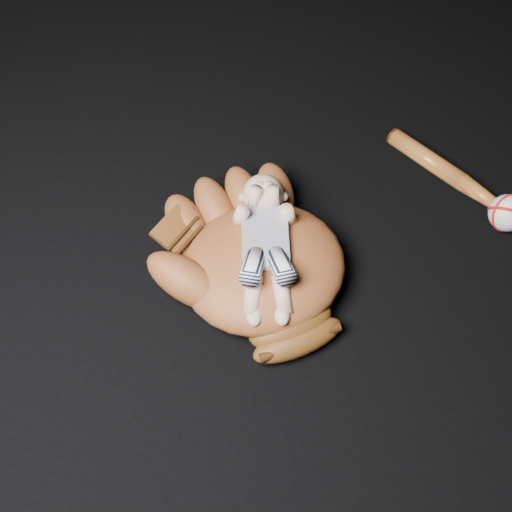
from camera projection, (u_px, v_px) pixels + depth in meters
name	position (u px, v px, depth m)	size (l,w,h in m)	color
baseball_glove	(263.00, 262.00, 1.33)	(0.43, 0.49, 0.15)	brown
newborn_baby	(266.00, 248.00, 1.29)	(0.15, 0.34, 0.14)	#D4A288
baseball_bat	(471.00, 188.00, 1.50)	(0.04, 0.47, 0.04)	#9E531E
baseball	(508.00, 213.00, 1.44)	(0.08, 0.08, 0.08)	silver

